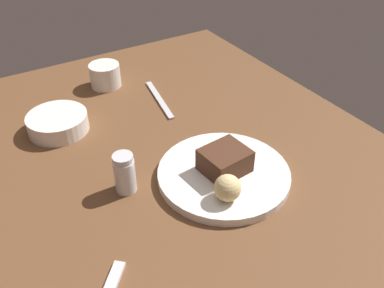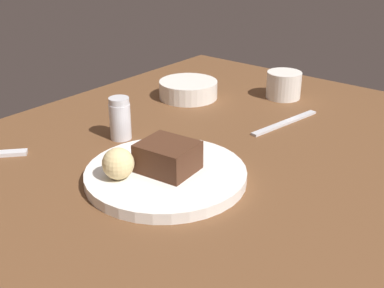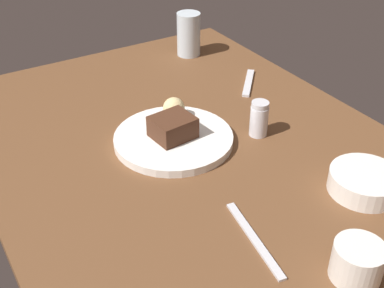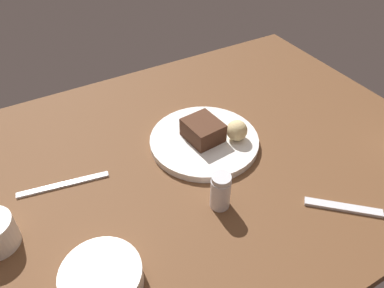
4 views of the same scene
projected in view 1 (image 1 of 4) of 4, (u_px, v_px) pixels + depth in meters
The scene contains 8 objects.
dining_table at pixel (195, 170), 86.77cm from camera, with size 120.00×84.00×3.00cm, color brown.
dessert_plate at pixel (224, 174), 82.06cm from camera, with size 25.83×25.83×1.78cm, color white.
chocolate_cake_slice at pixel (225, 160), 80.43cm from camera, with size 7.49×8.51×4.65cm, color #472819.
bread_roll at pixel (228, 188), 74.02cm from camera, with size 4.93×4.93×4.93cm, color #DBC184.
salt_shaker at pixel (125, 173), 77.58cm from camera, with size 4.03×4.03×8.11cm.
side_bowl at pixel (58, 123), 94.62cm from camera, with size 13.50×13.50×4.00cm, color white.
coffee_cup at pixel (105, 75), 110.75cm from camera, with size 7.97×7.97×6.12cm, color silver.
butter_knife at pixel (159, 99), 106.28cm from camera, with size 19.00×1.40×0.50cm, color silver.
Camera 1 is at (56.24, -35.23, 57.67)cm, focal length 39.34 mm.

